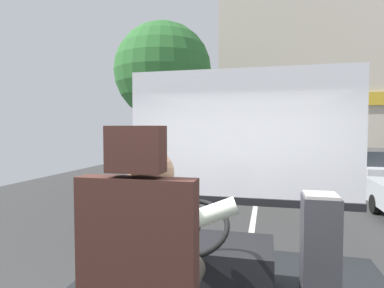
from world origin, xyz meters
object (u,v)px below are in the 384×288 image
steering_console (203,263)px  fare_box (320,251)px  parked_car_white (378,168)px  bus_driver (156,253)px  parked_car_charcoal (340,156)px

steering_console → fare_box: (0.87, -0.04, 0.19)m
steering_console → parked_car_white: size_ratio=0.26×
fare_box → steering_console: bearing=177.1°
bus_driver → parked_car_charcoal: size_ratio=0.18×
parked_car_white → parked_car_charcoal: (-0.17, 5.17, -0.04)m
parked_car_charcoal → steering_console: bearing=-105.4°
steering_console → parked_car_charcoal: size_ratio=0.26×
bus_driver → parked_car_charcoal: bus_driver is taller
bus_driver → parked_car_charcoal: bearing=75.6°
parked_car_white → fare_box: bearing=-109.2°
steering_console → parked_car_white: steering_console is taller
bus_driver → steering_console: bus_driver is taller
fare_box → bus_driver: bearing=-130.1°
steering_console → fare_box: fare_box is taller
fare_box → parked_car_white: 10.42m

